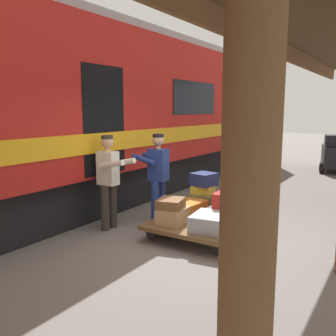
% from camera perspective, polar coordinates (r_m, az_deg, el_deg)
% --- Properties ---
extents(ground_plane, '(60.00, 60.00, 0.00)m').
position_cam_1_polar(ground_plane, '(6.15, 5.63, -11.50)').
color(ground_plane, slate).
extents(train_car, '(3.02, 20.04, 4.00)m').
position_cam_1_polar(train_car, '(8.04, -17.82, 7.96)').
color(train_car, '#B21E19').
rests_on(train_car, ground_plane).
extents(luggage_cart, '(1.50, 2.01, 0.28)m').
position_cam_1_polar(luggage_cart, '(6.55, 5.90, -8.02)').
color(luggage_cart, brown).
rests_on(luggage_cart, ground_plane).
extents(suitcase_slate_roller, '(0.49, 0.60, 0.24)m').
position_cam_1_polar(suitcase_slate_roller, '(6.37, 8.65, -7.07)').
color(suitcase_slate_roller, '#4C515B').
rests_on(suitcase_slate_roller, luggage_cart).
extents(suitcase_orange_carryall, '(0.49, 0.64, 0.25)m').
position_cam_1_polar(suitcase_orange_carryall, '(6.66, 3.32, -6.23)').
color(suitcase_orange_carryall, '#CC6B23').
rests_on(suitcase_orange_carryall, luggage_cart).
extents(suitcase_gray_aluminum, '(0.59, 0.70, 0.26)m').
position_cam_1_polar(suitcase_gray_aluminum, '(5.89, 6.44, -8.30)').
color(suitcase_gray_aluminum, '#9EA0A5').
rests_on(suitcase_gray_aluminum, luggage_cart).
extents(suitcase_burgundy_valise, '(0.47, 0.50, 0.17)m').
position_cam_1_polar(suitcase_burgundy_valise, '(6.87, 10.53, -6.25)').
color(suitcase_burgundy_valise, maroon).
rests_on(suitcase_burgundy_valise, luggage_cart).
extents(suitcase_tan_vintage, '(0.47, 0.59, 0.25)m').
position_cam_1_polar(suitcase_tan_vintage, '(6.20, 0.80, -7.36)').
color(suitcase_tan_vintage, tan).
rests_on(suitcase_tan_vintage, luggage_cart).
extents(suitcase_olive_duffel, '(0.49, 0.57, 0.28)m').
position_cam_1_polar(suitcase_olive_duffel, '(7.12, 5.51, -5.10)').
color(suitcase_olive_duffel, brown).
rests_on(suitcase_olive_duffel, luggage_cart).
extents(suitcase_yellow_case, '(0.43, 0.42, 0.16)m').
position_cam_1_polar(suitcase_yellow_case, '(7.12, 5.46, -3.28)').
color(suitcase_yellow_case, gold).
rests_on(suitcase_yellow_case, suitcase_olive_duffel).
extents(suitcase_brown_leather, '(0.50, 0.54, 0.16)m').
position_cam_1_polar(suitcase_brown_leather, '(6.15, 0.42, -5.51)').
color(suitcase_brown_leather, brown).
rests_on(suitcase_brown_leather, suitcase_tan_vintage).
extents(suitcase_black_hardshell, '(0.42, 0.57, 0.14)m').
position_cam_1_polar(suitcase_black_hardshell, '(6.83, 10.79, -5.01)').
color(suitcase_black_hardshell, black).
rests_on(suitcase_black_hardshell, suitcase_burgundy_valise).
extents(suitcase_red_plastic, '(0.36, 0.56, 0.26)m').
position_cam_1_polar(suitcase_red_plastic, '(6.32, 9.01, -4.85)').
color(suitcase_red_plastic, '#AD231E').
rests_on(suitcase_red_plastic, suitcase_slate_roller).
extents(suitcase_navy_fabric, '(0.48, 0.50, 0.24)m').
position_cam_1_polar(suitcase_navy_fabric, '(7.07, 5.57, -1.74)').
color(suitcase_navy_fabric, navy).
rests_on(suitcase_navy_fabric, suitcase_yellow_case).
extents(porter_in_overalls, '(0.68, 0.44, 1.70)m').
position_cam_1_polar(porter_in_overalls, '(6.99, -1.64, -1.07)').
color(porter_in_overalls, navy).
rests_on(porter_in_overalls, ground_plane).
extents(porter_by_door, '(0.67, 0.43, 1.70)m').
position_cam_1_polar(porter_by_door, '(6.67, -9.13, -1.68)').
color(porter_by_door, '#332D28').
rests_on(porter_by_door, ground_plane).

